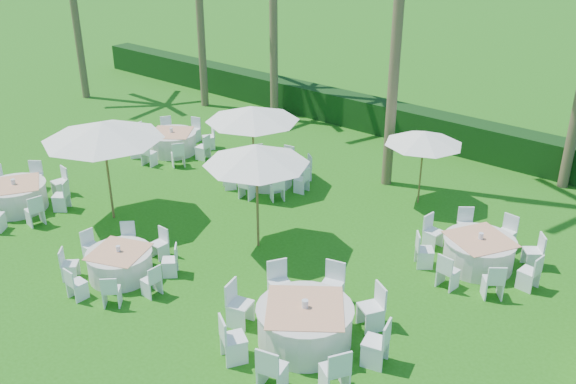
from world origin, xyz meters
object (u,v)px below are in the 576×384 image
(banquet_table_f, at_px, (479,252))
(umbrella_a, at_px, (103,130))
(banquet_table_b, at_px, (120,263))
(banquet_table_a, at_px, (16,196))
(banquet_table_d, at_px, (172,142))
(umbrella_d, at_px, (424,138))
(banquet_table_c, at_px, (305,324))
(umbrella_c, at_px, (252,114))
(umbrella_b, at_px, (256,155))
(banquet_table_e, at_px, (268,173))

(banquet_table_f, height_order, umbrella_a, umbrella_a)
(banquet_table_b, xyz_separation_m, banquet_table_f, (6.50, 5.92, 0.04))
(banquet_table_a, height_order, umbrella_a, umbrella_a)
(banquet_table_a, height_order, banquet_table_b, banquet_table_a)
(banquet_table_d, bearing_deg, banquet_table_a, -91.44)
(banquet_table_a, relative_size, umbrella_d, 1.37)
(banquet_table_a, distance_m, banquet_table_c, 10.39)
(banquet_table_d, xyz_separation_m, banquet_table_f, (11.73, -0.35, 0.01))
(banquet_table_a, relative_size, umbrella_c, 1.07)
(banquet_table_a, bearing_deg, banquet_table_d, 88.56)
(umbrella_a, relative_size, umbrella_b, 1.17)
(umbrella_a, bearing_deg, banquet_table_b, -33.59)
(banquet_table_e, bearing_deg, banquet_table_c, -43.61)
(banquet_table_a, relative_size, umbrella_a, 0.94)
(umbrella_b, bearing_deg, umbrella_a, -161.36)
(banquet_table_d, distance_m, umbrella_d, 9.18)
(banquet_table_b, distance_m, umbrella_b, 4.23)
(banquet_table_c, xyz_separation_m, banquet_table_f, (1.50, 5.09, -0.05))
(umbrella_b, distance_m, umbrella_d, 5.38)
(banquet_table_e, distance_m, umbrella_d, 5.07)
(umbrella_b, height_order, umbrella_d, umbrella_b)
(banquet_table_e, xyz_separation_m, umbrella_b, (2.40, -3.14, 2.21))
(banquet_table_f, xyz_separation_m, umbrella_a, (-9.20, -4.13, 2.24))
(banquet_table_c, relative_size, umbrella_d, 1.53)
(banquet_table_b, xyz_separation_m, banquet_table_c, (5.00, 0.83, 0.10))
(banquet_table_a, distance_m, banquet_table_d, 5.91)
(banquet_table_d, relative_size, banquet_table_e, 1.06)
(banquet_table_b, distance_m, umbrella_a, 3.97)
(banquet_table_b, xyz_separation_m, banquet_table_d, (-5.23, 6.28, 0.04))
(banquet_table_a, height_order, banquet_table_d, banquet_table_a)
(banquet_table_c, height_order, umbrella_a, umbrella_a)
(banquet_table_e, distance_m, banquet_table_f, 7.34)
(banquet_table_c, bearing_deg, umbrella_a, 172.88)
(banquet_table_b, bearing_deg, banquet_table_a, 176.07)
(banquet_table_b, bearing_deg, banquet_table_f, 42.34)
(banquet_table_d, relative_size, banquet_table_f, 0.98)
(banquet_table_e, relative_size, umbrella_a, 0.87)
(banquet_table_f, xyz_separation_m, umbrella_d, (-2.91, 2.28, 1.67))
(umbrella_b, height_order, umbrella_c, umbrella_b)
(banquet_table_c, relative_size, umbrella_a, 1.06)
(umbrella_a, bearing_deg, banquet_table_f, 24.16)
(banquet_table_c, xyz_separation_m, umbrella_d, (-1.41, 7.37, 1.62))
(banquet_table_a, distance_m, umbrella_c, 7.38)
(umbrella_c, bearing_deg, banquet_table_d, 177.78)
(umbrella_a, distance_m, umbrella_d, 9.00)
(banquet_table_f, bearing_deg, umbrella_b, -151.40)
(banquet_table_e, bearing_deg, umbrella_a, -112.32)
(banquet_table_e, relative_size, umbrella_d, 1.26)
(banquet_table_a, xyz_separation_m, banquet_table_e, (4.56, 6.01, -0.03))
(banquet_table_f, bearing_deg, banquet_table_e, 176.42)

